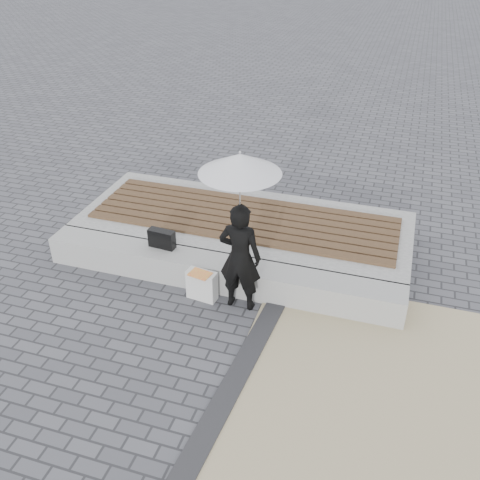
{
  "coord_description": "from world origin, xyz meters",
  "views": [
    {
      "loc": [
        2.13,
        -4.08,
        4.47
      ],
      "look_at": [
        0.42,
        1.27,
        1.0
      ],
      "focal_mm": 40.56,
      "sensor_mm": 36.0,
      "label": 1
    }
  ],
  "objects_px": {
    "seating_ledge": "(218,273)",
    "woman": "(240,257)",
    "parasol": "(240,164)",
    "canvas_tote": "(202,285)",
    "handbag": "(162,239)"
  },
  "relations": [
    {
      "from": "seating_ledge",
      "to": "handbag",
      "type": "height_order",
      "value": "handbag"
    },
    {
      "from": "seating_ledge",
      "to": "parasol",
      "type": "relative_size",
      "value": 4.07
    },
    {
      "from": "parasol",
      "to": "handbag",
      "type": "distance_m",
      "value": 2.0
    },
    {
      "from": "handbag",
      "to": "seating_ledge",
      "type": "bearing_deg",
      "value": -1.28
    },
    {
      "from": "seating_ledge",
      "to": "canvas_tote",
      "type": "height_order",
      "value": "canvas_tote"
    },
    {
      "from": "woman",
      "to": "parasol",
      "type": "bearing_deg",
      "value": 103.75
    },
    {
      "from": "parasol",
      "to": "canvas_tote",
      "type": "relative_size",
      "value": 2.94
    },
    {
      "from": "woman",
      "to": "canvas_tote",
      "type": "distance_m",
      "value": 0.75
    },
    {
      "from": "woman",
      "to": "handbag",
      "type": "distance_m",
      "value": 1.36
    },
    {
      "from": "woman",
      "to": "handbag",
      "type": "bearing_deg",
      "value": -18.67
    },
    {
      "from": "woman",
      "to": "canvas_tote",
      "type": "relative_size",
      "value": 3.57
    },
    {
      "from": "seating_ledge",
      "to": "canvas_tote",
      "type": "xyz_separation_m",
      "value": [
        -0.1,
        -0.34,
        0.01
      ]
    },
    {
      "from": "handbag",
      "to": "canvas_tote",
      "type": "distance_m",
      "value": 0.93
    },
    {
      "from": "seating_ledge",
      "to": "woman",
      "type": "xyz_separation_m",
      "value": [
        0.42,
        -0.33,
        0.55
      ]
    },
    {
      "from": "seating_ledge",
      "to": "handbag",
      "type": "bearing_deg",
      "value": 173.91
    }
  ]
}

